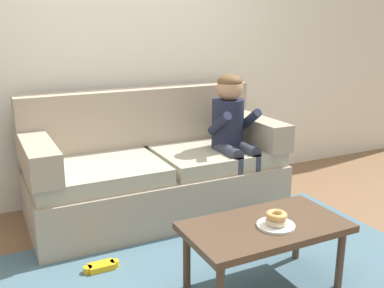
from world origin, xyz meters
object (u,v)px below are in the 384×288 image
(coffee_table, at_px, (265,232))
(donut, at_px, (276,221))
(toy_controller, at_px, (102,267))
(person_child, at_px, (233,129))
(couch, at_px, (154,170))

(coffee_table, bearing_deg, donut, -59.63)
(toy_controller, bearing_deg, person_child, -12.36)
(person_child, relative_size, donut, 9.18)
(couch, relative_size, toy_controller, 8.73)
(couch, bearing_deg, toy_controller, -132.19)
(person_child, distance_m, donut, 1.26)
(person_child, distance_m, toy_controller, 1.49)
(couch, bearing_deg, person_child, -19.38)
(couch, distance_m, person_child, 0.71)
(coffee_table, relative_size, donut, 7.57)
(couch, xyz_separation_m, toy_controller, (-0.64, -0.71, -0.32))
(donut, bearing_deg, person_child, 69.83)
(person_child, height_order, toy_controller, person_child)
(coffee_table, bearing_deg, toy_controller, 141.87)
(person_child, bearing_deg, toy_controller, -158.00)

